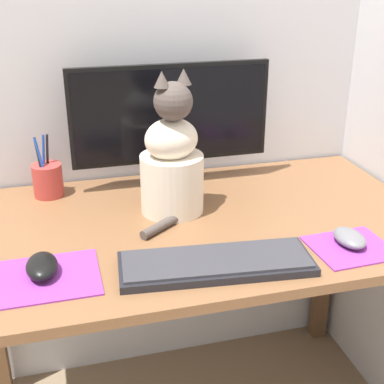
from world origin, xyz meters
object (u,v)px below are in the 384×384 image
at_px(keyboard, 216,263).
at_px(computer_mouse_right, 350,238).
at_px(monitor, 171,120).
at_px(computer_mouse_left, 42,266).
at_px(pen_cup, 48,179).
at_px(cat, 172,162).

bearing_deg(keyboard, computer_mouse_right, 8.25).
xyz_separation_m(monitor, keyboard, (-0.01, -0.49, -0.19)).
bearing_deg(computer_mouse_left, pen_cup, 87.10).
bearing_deg(monitor, pen_cup, 178.56).
height_order(monitor, pen_cup, monitor).
bearing_deg(computer_mouse_left, computer_mouse_right, -4.08).
distance_m(monitor, keyboard, 0.52).
height_order(monitor, computer_mouse_right, monitor).
relative_size(computer_mouse_right, cat, 0.27).
bearing_deg(computer_mouse_right, cat, 141.06).
bearing_deg(monitor, computer_mouse_right, -55.82).
relative_size(monitor, cat, 1.52).
distance_m(monitor, computer_mouse_left, 0.60).
xyz_separation_m(computer_mouse_right, pen_cup, (-0.68, 0.48, 0.03)).
relative_size(monitor, computer_mouse_left, 5.33).
relative_size(computer_mouse_right, pen_cup, 0.57).
bearing_deg(keyboard, pen_cup, 130.68).
bearing_deg(cat, computer_mouse_right, -55.71).
xyz_separation_m(monitor, computer_mouse_left, (-0.38, -0.42, -0.17)).
distance_m(computer_mouse_right, cat, 0.48).
bearing_deg(computer_mouse_left, cat, 35.26).
relative_size(keyboard, computer_mouse_right, 4.34).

